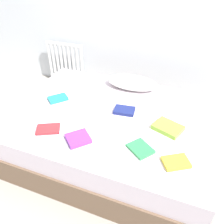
% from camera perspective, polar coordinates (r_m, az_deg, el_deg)
% --- Properties ---
extents(ground_plane, '(8.00, 8.00, 0.00)m').
position_cam_1_polar(ground_plane, '(2.56, -0.41, -9.42)').
color(ground_plane, '#9E998E').
extents(bed, '(2.00, 1.50, 0.50)m').
position_cam_1_polar(bed, '(2.39, -0.44, -5.21)').
color(bed, brown).
rests_on(bed, ground).
extents(radiator, '(0.61, 0.04, 0.58)m').
position_cam_1_polar(radiator, '(3.74, -11.48, 12.17)').
color(radiator, white).
rests_on(radiator, ground).
extents(pillow, '(0.58, 0.29, 0.13)m').
position_cam_1_polar(pillow, '(2.64, 5.00, 7.30)').
color(pillow, white).
rests_on(pillow, bed).
extents(textbook_green, '(0.24, 0.24, 0.02)m').
position_cam_1_polar(textbook_green, '(1.86, 7.06, -8.99)').
color(textbook_green, green).
rests_on(textbook_green, bed).
extents(textbook_teal, '(0.23, 0.23, 0.03)m').
position_cam_1_polar(textbook_teal, '(2.50, -13.27, 3.30)').
color(textbook_teal, teal).
rests_on(textbook_teal, bed).
extents(textbook_purple, '(0.25, 0.25, 0.03)m').
position_cam_1_polar(textbook_purple, '(1.94, -8.39, -6.51)').
color(textbook_purple, purple).
rests_on(textbook_purple, bed).
extents(textbook_yellow, '(0.23, 0.22, 0.03)m').
position_cam_1_polar(textbook_yellow, '(1.80, 15.58, -11.89)').
color(textbook_yellow, yellow).
rests_on(textbook_yellow, bed).
extents(textbook_navy, '(0.21, 0.17, 0.03)m').
position_cam_1_polar(textbook_navy, '(2.25, 3.09, 0.39)').
color(textbook_navy, navy).
rests_on(textbook_navy, bed).
extents(textbook_lime, '(0.29, 0.25, 0.04)m').
position_cam_1_polar(textbook_lime, '(2.08, 13.71, -3.79)').
color(textbook_lime, '#8CC638').
rests_on(textbook_lime, bed).
extents(textbook_red, '(0.24, 0.21, 0.02)m').
position_cam_1_polar(textbook_red, '(2.10, -15.53, -4.08)').
color(textbook_red, red).
rests_on(textbook_red, bed).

